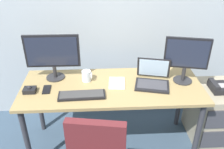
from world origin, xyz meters
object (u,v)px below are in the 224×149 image
(monitor_side, at_px, (186,57))
(file_cabinet, at_px, (212,113))
(keyboard, at_px, (82,95))
(paper_notepad, at_px, (117,83))
(trackball_mouse, at_px, (30,90))
(laptop, at_px, (153,79))
(coffee_mug, at_px, (87,76))
(cell_phone, at_px, (47,89))
(monitor_main, at_px, (52,54))
(desk_phone, at_px, (218,87))

(monitor_side, bearing_deg, file_cabinet, 4.02)
(keyboard, relative_size, paper_notepad, 1.99)
(paper_notepad, bearing_deg, monitor_side, 1.09)
(paper_notepad, bearing_deg, keyboard, -148.80)
(keyboard, height_order, trackball_mouse, trackball_mouse)
(file_cabinet, distance_m, monitor_side, 0.80)
(laptop, bearing_deg, coffee_mug, 171.77)
(keyboard, height_order, coffee_mug, coffee_mug)
(monitor_side, height_order, trackball_mouse, monitor_side)
(file_cabinet, relative_size, coffee_mug, 5.85)
(keyboard, height_order, laptop, laptop)
(laptop, xyz_separation_m, cell_phone, (-0.98, -0.06, -0.05))
(monitor_main, height_order, paper_notepad, monitor_main)
(monitor_side, xyz_separation_m, laptop, (-0.30, -0.03, -0.20))
(file_cabinet, bearing_deg, keyboard, -170.16)
(desk_phone, relative_size, trackball_mouse, 1.82)
(laptop, bearing_deg, desk_phone, 3.58)
(monitor_main, height_order, keyboard, monitor_main)
(monitor_main, bearing_deg, coffee_mug, -12.62)
(desk_phone, bearing_deg, trackball_mouse, -176.10)
(coffee_mug, bearing_deg, monitor_main, 167.38)
(trackball_mouse, bearing_deg, file_cabinet, 4.40)
(trackball_mouse, bearing_deg, monitor_main, 51.27)
(monitor_main, relative_size, coffee_mug, 4.85)
(desk_phone, height_order, paper_notepad, paper_notepad)
(monitor_main, xyz_separation_m, coffee_mug, (0.31, -0.07, -0.21))
(monitor_main, distance_m, paper_notepad, 0.67)
(paper_notepad, bearing_deg, desk_phone, 1.31)
(coffee_mug, bearing_deg, monitor_side, -3.60)
(monitor_main, relative_size, monitor_side, 1.16)
(monitor_main, xyz_separation_m, laptop, (0.94, -0.16, -0.21))
(keyboard, bearing_deg, monitor_side, 12.16)
(desk_phone, distance_m, monitor_main, 1.67)
(paper_notepad, bearing_deg, file_cabinet, 2.21)
(trackball_mouse, relative_size, paper_notepad, 0.53)
(keyboard, relative_size, coffee_mug, 3.91)
(trackball_mouse, distance_m, paper_notepad, 0.80)
(monitor_main, bearing_deg, laptop, -9.72)
(file_cabinet, bearing_deg, paper_notepad, -177.79)
(paper_notepad, distance_m, cell_phone, 0.65)
(file_cabinet, xyz_separation_m, laptop, (-0.70, -0.06, 0.49))
(laptop, relative_size, cell_phone, 2.57)
(file_cabinet, height_order, monitor_main, monitor_main)
(paper_notepad, bearing_deg, cell_phone, -173.37)
(desk_phone, bearing_deg, keyboard, -170.78)
(monitor_main, bearing_deg, monitor_side, -5.92)
(laptop, bearing_deg, cell_phone, -176.76)
(trackball_mouse, bearing_deg, monitor_side, 4.50)
(paper_notepad, height_order, cell_phone, paper_notepad)
(monitor_main, xyz_separation_m, trackball_mouse, (-0.19, -0.24, -0.24))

